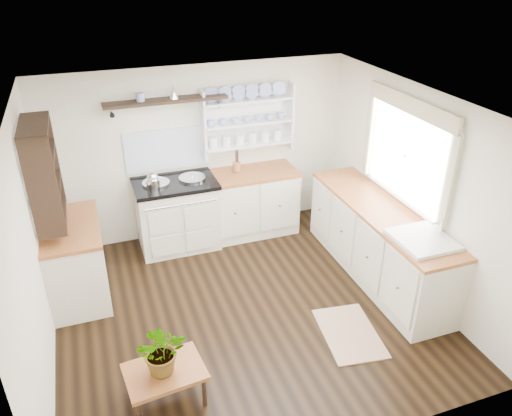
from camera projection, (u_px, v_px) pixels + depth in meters
name	position (u px, v px, depth m)	size (l,w,h in m)	color
floor	(246.00, 308.00, 5.55)	(4.00, 3.80, 0.01)	black
wall_back	(199.00, 152.00, 6.60)	(4.00, 0.02, 2.30)	silver
wall_right	(413.00, 189.00, 5.61)	(0.02, 3.80, 2.30)	silver
wall_left	(31.00, 254.00, 4.42)	(0.02, 3.80, 2.30)	silver
ceiling	(243.00, 106.00, 4.48)	(4.00, 3.80, 0.01)	white
window	(406.00, 150.00, 5.52)	(0.08, 1.55, 1.22)	white
aga_cooker	(177.00, 213.00, 6.52)	(1.04, 0.72, 0.96)	beige
back_cabinets	(250.00, 202.00, 6.85)	(1.27, 0.63, 0.90)	beige
right_cabinets	(378.00, 242.00, 5.92)	(0.62, 2.43, 0.90)	beige
belfast_sink	(421.00, 249.00, 5.14)	(0.55, 0.60, 0.45)	white
left_cabinets	(76.00, 260.00, 5.58)	(0.62, 1.13, 0.90)	beige
plate_rack	(246.00, 119.00, 6.57)	(1.20, 0.22, 0.90)	white
high_shelf	(166.00, 101.00, 6.02)	(1.50, 0.29, 0.16)	black
left_shelving	(43.00, 172.00, 5.03)	(0.28, 0.80, 1.05)	black
kettle	(153.00, 181.00, 6.07)	(0.17, 0.17, 0.21)	silver
utensil_crock	(237.00, 167.00, 6.63)	(0.11, 0.11, 0.12)	#A2653B
center_table	(165.00, 374.00, 4.28)	(0.71, 0.54, 0.36)	brown
potted_plant	(162.00, 350.00, 4.15)	(0.41, 0.36, 0.46)	#3F7233
floor_rug	(349.00, 333.00, 5.18)	(0.55, 0.85, 0.02)	#9B755A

